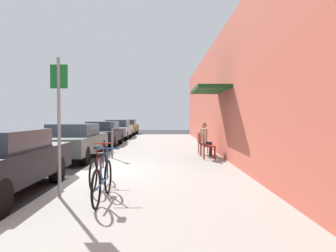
{
  "coord_description": "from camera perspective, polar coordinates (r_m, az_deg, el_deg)",
  "views": [
    {
      "loc": [
        2.36,
        -8.69,
        1.62
      ],
      "look_at": [
        2.54,
        8.84,
        1.11
      ],
      "focal_mm": 33.23,
      "sensor_mm": 36.0,
      "label": 1
    }
  ],
  "objects": [
    {
      "name": "building_facade",
      "position": [
        10.97,
        11.49,
        5.95
      ],
      "size": [
        1.4,
        32.0,
        4.88
      ],
      "color": "#BC5442",
      "rests_on": "ground_plane"
    },
    {
      "name": "cafe_chair_0",
      "position": [
        11.1,
        7.18,
        -3.49
      ],
      "size": [
        0.47,
        0.47,
        0.87
      ],
      "color": "maroon",
      "rests_on": "sidewalk_slab"
    },
    {
      "name": "parked_car_1",
      "position": [
        12.29,
        -16.97,
        -2.63
      ],
      "size": [
        1.8,
        4.4,
        1.36
      ],
      "color": "#47514C",
      "rests_on": "ground_plane"
    },
    {
      "name": "bicycle_0",
      "position": [
        5.77,
        -11.9,
        -9.78
      ],
      "size": [
        0.46,
        1.71,
        0.9
      ],
      "color": "black",
      "rests_on": "sidewalk_slab"
    },
    {
      "name": "parked_car_4",
      "position": [
        28.71,
        -7.53,
        -0.12
      ],
      "size": [
        1.8,
        4.4,
        1.38
      ],
      "color": "#A58433",
      "rests_on": "ground_plane"
    },
    {
      "name": "cafe_chair_1",
      "position": [
        12.04,
        6.58,
        -3.08
      ],
      "size": [
        0.54,
        0.54,
        0.87
      ],
      "color": "maroon",
      "rests_on": "sidewalk_slab"
    },
    {
      "name": "bicycle_1",
      "position": [
        7.02,
        -12.57,
        -7.73
      ],
      "size": [
        0.46,
        1.71,
        0.9
      ],
      "color": "black",
      "rests_on": "sidewalk_slab"
    },
    {
      "name": "parking_meter",
      "position": [
        11.44,
        -10.22,
        -2.03
      ],
      "size": [
        0.12,
        0.1,
        1.32
      ],
      "color": "slate",
      "rests_on": "sidewalk_slab"
    },
    {
      "name": "cafe_chair_2",
      "position": [
        12.57,
        6.26,
        -2.88
      ],
      "size": [
        0.48,
        0.48,
        0.87
      ],
      "color": "maroon",
      "rests_on": "sidewalk_slab"
    },
    {
      "name": "parked_car_3",
      "position": [
        23.14,
        -9.2,
        -0.56
      ],
      "size": [
        1.8,
        4.4,
        1.41
      ],
      "color": "#B7B7BC",
      "rests_on": "ground_plane"
    },
    {
      "name": "parked_car_2",
      "position": [
        17.65,
        -11.91,
        -1.31
      ],
      "size": [
        1.8,
        4.4,
        1.37
      ],
      "color": "black",
      "rests_on": "ground_plane"
    },
    {
      "name": "ground_plane",
      "position": [
        9.15,
        -15.72,
        -8.59
      ],
      "size": [
        60.0,
        60.0,
        0.0
      ],
      "primitive_type": "plane",
      "color": "#2D2D30"
    },
    {
      "name": "seated_patron_1",
      "position": [
        12.02,
        6.87,
        -2.17
      ],
      "size": [
        0.5,
        0.45,
        1.29
      ],
      "color": "#232838",
      "rests_on": "sidewalk_slab"
    },
    {
      "name": "street_sign",
      "position": [
        6.1,
        -19.36,
        1.75
      ],
      "size": [
        0.32,
        0.06,
        2.6
      ],
      "color": "gray",
      "rests_on": "sidewalk_slab"
    },
    {
      "name": "sidewalk_slab",
      "position": [
        10.8,
        -1.19,
        -6.63
      ],
      "size": [
        4.5,
        32.0,
        0.12
      ],
      "primitive_type": "cube",
      "color": "#9E9B93",
      "rests_on": "ground_plane"
    }
  ]
}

